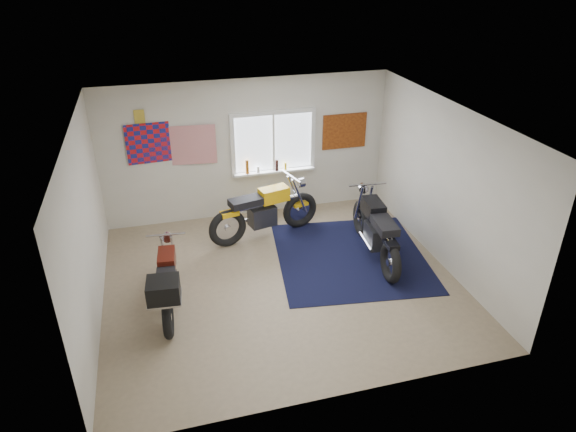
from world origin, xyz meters
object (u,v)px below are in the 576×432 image
object	(u,v)px
yellow_triumph	(264,212)
black_chrome_bike	(376,231)
navy_rug	(351,257)
maroon_tourer	(167,284)

from	to	relation	value
yellow_triumph	black_chrome_bike	size ratio (longest dim) A/B	0.98
yellow_triumph	navy_rug	bearing A→B (deg)	-55.05
yellow_triumph	maroon_tourer	world-z (taller)	yellow_triumph
yellow_triumph	black_chrome_bike	distance (m)	2.05
black_chrome_bike	yellow_triumph	bearing A→B (deg)	59.37
navy_rug	black_chrome_bike	bearing A→B (deg)	-9.49
black_chrome_bike	maroon_tourer	size ratio (longest dim) A/B	1.15
navy_rug	yellow_triumph	distance (m)	1.76
navy_rug	black_chrome_bike	distance (m)	0.64
navy_rug	black_chrome_bike	world-z (taller)	black_chrome_bike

